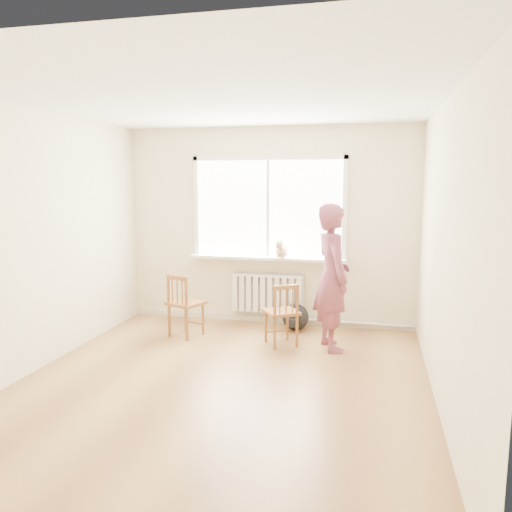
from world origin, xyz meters
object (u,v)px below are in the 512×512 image
Objects in this scene: chair_right at (283,314)px; backpack at (295,317)px; chair_left at (184,305)px; person at (332,277)px; cat at (282,250)px.

chair_right reaches higher than backpack.
person is at bearing -159.14° from chair_left.
chair_left is 1.49m from cat.
person is (1.87, -0.03, 0.45)m from chair_left.
chair_right is at bearing -71.49° from cat.
chair_left is 1.06× the size of chair_right.
chair_left is 1.49m from backpack.
chair_right is 0.75m from person.
person reaches higher than cat.
chair_right is (1.29, -0.06, -0.02)m from chair_left.
backpack is (1.35, 0.60, -0.23)m from chair_left.
chair_left reaches higher than chair_right.
chair_right is 0.70m from backpack.
cat is 0.91m from backpack.
person is (0.58, 0.03, 0.47)m from chair_right.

